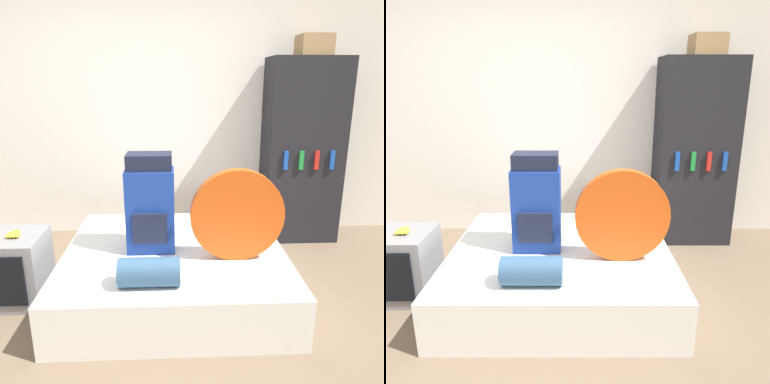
# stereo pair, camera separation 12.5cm
# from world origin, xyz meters

# --- Properties ---
(ground_plane) EXTENTS (16.00, 16.00, 0.00)m
(ground_plane) POSITION_xyz_m (0.00, 0.00, 0.00)
(ground_plane) COLOR brown
(wall_back) EXTENTS (8.00, 0.05, 2.60)m
(wall_back) POSITION_xyz_m (0.00, 1.96, 1.30)
(wall_back) COLOR white
(wall_back) RESTS_ON ground_plane
(bed) EXTENTS (1.66, 1.55, 0.36)m
(bed) POSITION_xyz_m (0.22, 0.66, 0.18)
(bed) COLOR white
(bed) RESTS_ON ground_plane
(backpack) EXTENTS (0.35, 0.27, 0.74)m
(backpack) POSITION_xyz_m (0.05, 0.65, 0.72)
(backpack) COLOR navy
(backpack) RESTS_ON bed
(tent_bag) EXTENTS (0.66, 0.08, 0.66)m
(tent_bag) POSITION_xyz_m (0.67, 0.47, 0.70)
(tent_bag) COLOR #D14C14
(tent_bag) RESTS_ON bed
(sleeping_roll) EXTENTS (0.39, 0.19, 0.19)m
(sleeping_roll) POSITION_xyz_m (0.07, 0.11, 0.46)
(sleeping_roll) COLOR #33567A
(sleeping_roll) RESTS_ON bed
(television) EXTENTS (0.62, 0.46, 0.52)m
(television) POSITION_xyz_m (-1.06, 0.58, 0.26)
(television) COLOR gray
(television) RESTS_ON ground_plane
(banana_bunch) EXTENTS (0.12, 0.14, 0.04)m
(banana_bunch) POSITION_xyz_m (-0.94, 0.58, 0.54)
(banana_bunch) COLOR yellow
(banana_bunch) RESTS_ON television
(bookshelf) EXTENTS (0.75, 0.46, 1.83)m
(bookshelf) POSITION_xyz_m (1.52, 1.70, 0.91)
(bookshelf) COLOR black
(bookshelf) RESTS_ON ground_plane
(cardboard_box) EXTENTS (0.29, 0.28, 0.19)m
(cardboard_box) POSITION_xyz_m (1.54, 1.67, 1.92)
(cardboard_box) COLOR #A88456
(cardboard_box) RESTS_ON bookshelf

